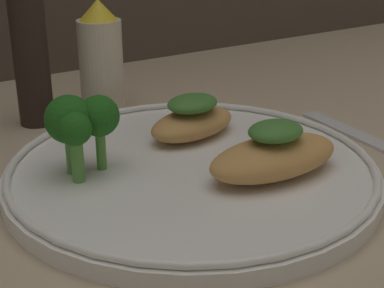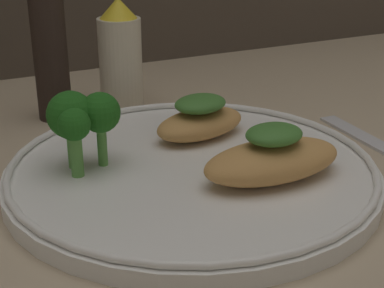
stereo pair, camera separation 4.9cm
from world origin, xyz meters
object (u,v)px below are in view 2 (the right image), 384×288
object	(u,v)px
plate	(192,170)
broccoli_bunch	(81,118)
sauce_bottle	(120,57)
pepper_grinder	(49,36)

from	to	relation	value
plate	broccoli_bunch	bearing A→B (deg)	156.00
broccoli_bunch	sauce_bottle	bearing A→B (deg)	60.84
sauce_bottle	pepper_grinder	bearing A→B (deg)	180.00
plate	pepper_grinder	distance (cm)	23.13
plate	pepper_grinder	xyz separation A→B (cm)	(-6.42, 20.73, 8.03)
broccoli_bunch	sauce_bottle	world-z (taller)	sauce_bottle
broccoli_bunch	pepper_grinder	bearing A→B (deg)	83.98
broccoli_bunch	sauce_bottle	distance (cm)	19.54
broccoli_bunch	sauce_bottle	size ratio (longest dim) A/B	0.53
broccoli_bunch	pepper_grinder	xyz separation A→B (cm)	(1.80, 17.07, 3.20)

